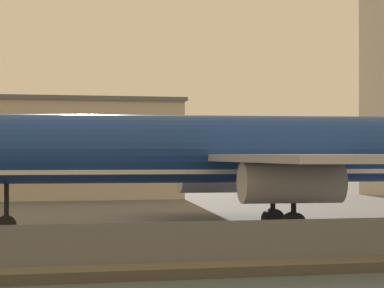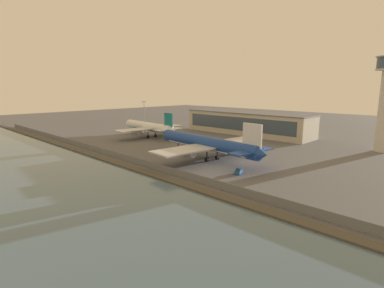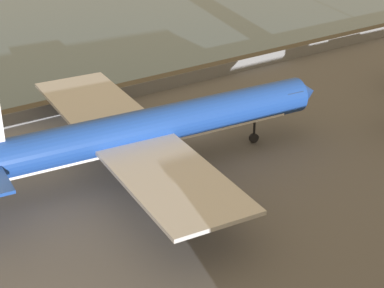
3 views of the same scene
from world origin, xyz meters
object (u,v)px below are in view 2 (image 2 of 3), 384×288
Objects in this scene: cargo_jet_blue at (207,144)px; ops_van at (138,131)px; baggage_tug at (239,171)px; passenger_jet_white_teal at (149,127)px; apron_light_mast_apron_west at (144,116)px.

ops_van is at bearing 164.80° from cargo_jet_blue.
ops_van is at bearing 163.42° from baggage_tug.
passenger_jet_white_teal is 12.86× the size of baggage_tug.
cargo_jet_blue is at bearing -15.20° from ops_van.
baggage_tug is at bearing -21.36° from cargo_jet_blue.
cargo_jet_blue is 58.57m from passenger_jet_white_teal.
cargo_jet_blue is 21.72m from baggage_tug.
baggage_tug is (19.69, -7.70, -4.99)m from cargo_jet_blue.
cargo_jet_blue is 69.31m from apron_light_mast_apron_west.
cargo_jet_blue reaches higher than ops_van.
passenger_jet_white_teal reaches higher than ops_van.
apron_light_mast_apron_west reaches higher than ops_van.
passenger_jet_white_teal is at bearing -23.55° from apron_light_mast_apron_west.
cargo_jet_blue is at bearing 158.64° from baggage_tug.
cargo_jet_blue is 2.92× the size of apron_light_mast_apron_west.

